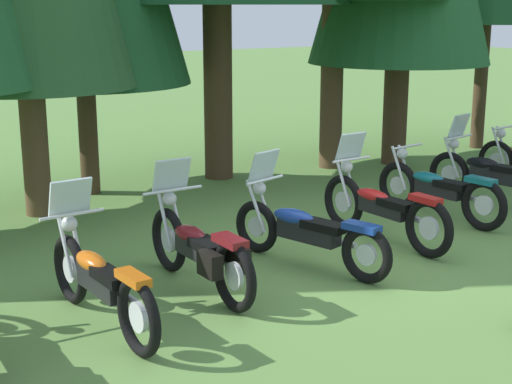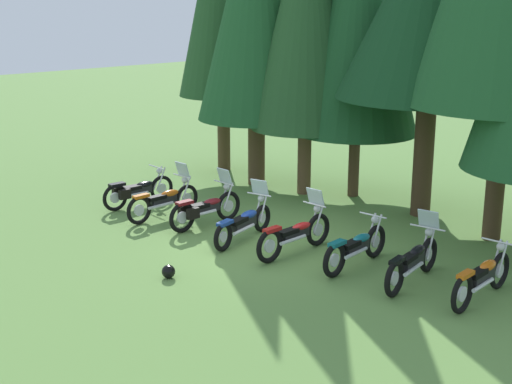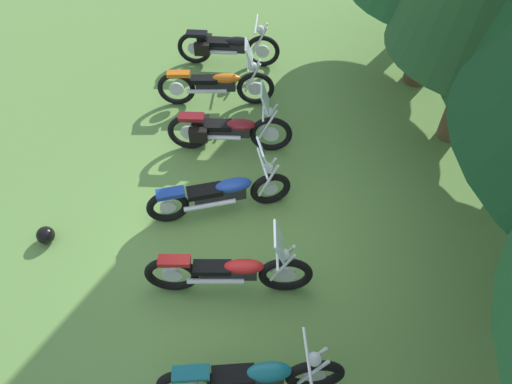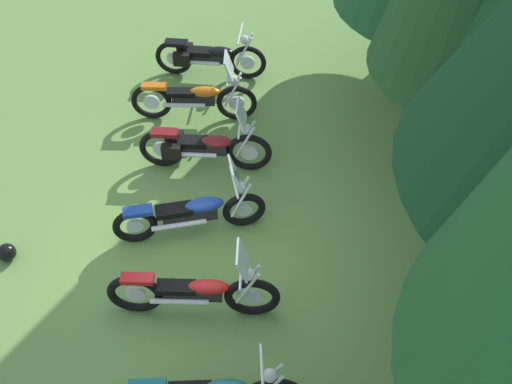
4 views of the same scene
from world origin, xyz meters
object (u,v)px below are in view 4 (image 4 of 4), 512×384
motorcycle_4 (195,292)px  motorcycle_1 (195,98)px  dropped_helmet (7,252)px  motorcycle_3 (192,213)px  motorcycle_2 (203,147)px  motorcycle_0 (208,57)px

motorcycle_4 → motorcycle_1: bearing=95.6°
motorcycle_4 → dropped_helmet: bearing=163.9°
motorcycle_3 → dropped_helmet: bearing=179.4°
motorcycle_1 → motorcycle_3: size_ratio=1.01×
dropped_helmet → motorcycle_3: bearing=105.2°
motorcycle_2 → dropped_helmet: bearing=-141.5°
motorcycle_1 → motorcycle_2: size_ratio=1.03×
motorcycle_2 → motorcycle_4: size_ratio=0.95×
motorcycle_2 → motorcycle_3: (1.47, 0.03, -0.03)m
motorcycle_3 → dropped_helmet: 2.82m
motorcycle_2 → dropped_helmet: 3.49m
motorcycle_0 → motorcycle_2: bearing=-82.6°
motorcycle_0 → motorcycle_3: bearing=-84.3°
motorcycle_0 → dropped_helmet: motorcycle_0 is taller
motorcycle_2 → motorcycle_4: bearing=-85.2°
motorcycle_0 → motorcycle_1: 1.36m
motorcycle_0 → motorcycle_2: (2.65, 0.28, 0.02)m
motorcycle_1 → motorcycle_3: bearing=-86.1°
motorcycle_2 → dropped_helmet: (2.20, -2.68, -0.34)m
motorcycle_2 → motorcycle_3: motorcycle_2 is taller
motorcycle_1 → motorcycle_2: (1.29, 0.32, 0.00)m
motorcycle_3 → motorcycle_4: motorcycle_4 is taller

